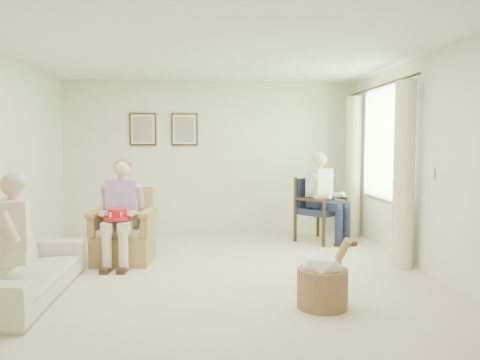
# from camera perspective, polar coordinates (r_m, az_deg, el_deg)

# --- Properties ---
(floor) EXTENTS (5.50, 5.50, 0.00)m
(floor) POSITION_cam_1_polar(r_m,az_deg,el_deg) (5.56, -3.00, -11.60)
(floor) COLOR beige
(floor) RESTS_ON ground
(back_wall) EXTENTS (5.00, 0.04, 2.60)m
(back_wall) POSITION_cam_1_polar(r_m,az_deg,el_deg) (8.10, -3.56, 2.77)
(back_wall) COLOR silver
(back_wall) RESTS_ON ground
(front_wall) EXTENTS (5.00, 0.04, 2.60)m
(front_wall) POSITION_cam_1_polar(r_m,az_deg,el_deg) (2.61, -1.50, -0.79)
(front_wall) COLOR silver
(front_wall) RESTS_ON ground
(right_wall) EXTENTS (0.04, 5.50, 2.60)m
(right_wall) POSITION_cam_1_polar(r_m,az_deg,el_deg) (5.96, 21.73, 1.85)
(right_wall) COLOR silver
(right_wall) RESTS_ON ground
(ceiling) EXTENTS (5.00, 5.50, 0.02)m
(ceiling) POSITION_cam_1_polar(r_m,az_deg,el_deg) (5.45, -3.12, 15.69)
(ceiling) COLOR white
(ceiling) RESTS_ON back_wall
(window) EXTENTS (0.13, 2.50, 1.63)m
(window) POSITION_cam_1_polar(r_m,az_deg,el_deg) (7.04, 17.21, 4.64)
(window) COLOR #2D6B23
(window) RESTS_ON right_wall
(curtain_left) EXTENTS (0.34, 0.34, 2.30)m
(curtain_left) POSITION_cam_1_polar(r_m,az_deg,el_deg) (6.10, 19.34, 0.56)
(curtain_left) COLOR beige
(curtain_left) RESTS_ON ground
(curtain_right) EXTENTS (0.34, 0.34, 2.30)m
(curtain_right) POSITION_cam_1_polar(r_m,az_deg,el_deg) (7.93, 13.61, 1.53)
(curtain_right) COLOR beige
(curtain_right) RESTS_ON ground
(framed_print_left) EXTENTS (0.45, 0.05, 0.55)m
(framed_print_left) POSITION_cam_1_polar(r_m,az_deg,el_deg) (8.12, -11.76, 6.07)
(framed_print_left) COLOR #382114
(framed_print_left) RESTS_ON back_wall
(framed_print_right) EXTENTS (0.45, 0.05, 0.55)m
(framed_print_right) POSITION_cam_1_polar(r_m,az_deg,el_deg) (8.07, -6.79, 6.15)
(framed_print_right) COLOR #382114
(framed_print_right) RESTS_ON back_wall
(wicker_armchair) EXTENTS (0.75, 0.74, 0.95)m
(wicker_armchair) POSITION_cam_1_polar(r_m,az_deg,el_deg) (6.33, -13.95, -6.93)
(wicker_armchair) COLOR #A87B4F
(wicker_armchair) RESTS_ON ground
(wood_armchair) EXTENTS (0.64, 0.60, 0.99)m
(wood_armchair) POSITION_cam_1_polar(r_m,az_deg,el_deg) (7.53, 9.67, -3.20)
(wood_armchair) COLOR black
(wood_armchair) RESTS_ON ground
(sofa) EXTENTS (1.96, 0.76, 0.57)m
(sofa) POSITION_cam_1_polar(r_m,az_deg,el_deg) (5.23, -25.07, -9.84)
(sofa) COLOR beige
(sofa) RESTS_ON ground
(person_wicker) EXTENTS (0.40, 0.62, 1.31)m
(person_wicker) POSITION_cam_1_polar(r_m,az_deg,el_deg) (6.13, -14.22, -3.01)
(person_wicker) COLOR beige
(person_wicker) RESTS_ON ground
(person_dark) EXTENTS (0.40, 0.62, 1.38)m
(person_dark) POSITION_cam_1_polar(r_m,az_deg,el_deg) (7.35, 10.01, -1.30)
(person_dark) COLOR #1C1C3D
(person_dark) RESTS_ON ground
(person_sofa) EXTENTS (0.42, 0.63, 1.24)m
(person_sofa) POSITION_cam_1_polar(r_m,az_deg,el_deg) (4.88, -26.42, -5.90)
(person_sofa) COLOR beige
(person_sofa) RESTS_ON ground
(red_hat) EXTENTS (0.31, 0.31, 0.14)m
(red_hat) POSITION_cam_1_polar(r_m,az_deg,el_deg) (5.95, -14.72, -4.19)
(red_hat) COLOR red
(red_hat) RESTS_ON person_wicker
(hatbox) EXTENTS (0.57, 0.57, 0.70)m
(hatbox) POSITION_cam_1_polar(r_m,az_deg,el_deg) (4.55, 10.05, -11.77)
(hatbox) COLOR #A6835A
(hatbox) RESTS_ON ground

